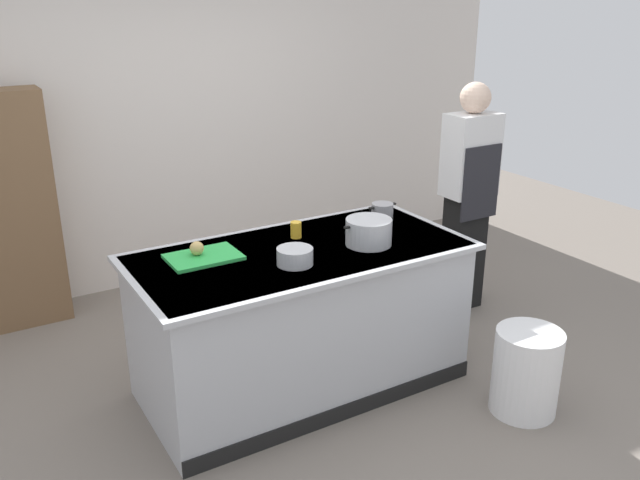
{
  "coord_description": "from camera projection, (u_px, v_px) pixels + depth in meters",
  "views": [
    {
      "loc": [
        -1.76,
        -3.15,
        2.31
      ],
      "look_at": [
        0.25,
        0.2,
        0.85
      ],
      "focal_mm": 37.48,
      "sensor_mm": 36.0,
      "label": 1
    }
  ],
  "objects": [
    {
      "name": "ground_plane",
      "position": [
        302.0,
        383.0,
        4.19
      ],
      "size": [
        10.0,
        10.0,
        0.0
      ],
      "primitive_type": "plane",
      "color": "slate"
    },
    {
      "name": "person_chef",
      "position": [
        468.0,
        193.0,
        4.92
      ],
      "size": [
        0.38,
        0.25,
        1.72
      ],
      "rotation": [
        0.0,
        0.0,
        1.74
      ],
      "color": "black",
      "rests_on": "ground_plane"
    },
    {
      "name": "juice_cup",
      "position": [
        296.0,
        230.0,
        4.06
      ],
      "size": [
        0.07,
        0.07,
        0.1
      ],
      "primitive_type": "cylinder",
      "color": "yellow",
      "rests_on": "counter_island"
    },
    {
      "name": "back_wall",
      "position": [
        172.0,
        99.0,
        5.35
      ],
      "size": [
        6.4,
        0.12,
        3.0
      ],
      "primitive_type": "cube",
      "color": "silver",
      "rests_on": "ground_plane"
    },
    {
      "name": "counter_island",
      "position": [
        302.0,
        317.0,
        4.03
      ],
      "size": [
        1.98,
        0.98,
        0.9
      ],
      "color": "#B7BABF",
      "rests_on": "ground_plane"
    },
    {
      "name": "mixing_bowl",
      "position": [
        295.0,
        256.0,
        3.66
      ],
      "size": [
        0.2,
        0.2,
        0.09
      ],
      "primitive_type": "cylinder",
      "color": "#B7BABF",
      "rests_on": "counter_island"
    },
    {
      "name": "cutting_board",
      "position": [
        204.0,
        257.0,
        3.75
      ],
      "size": [
        0.4,
        0.28,
        0.02
      ],
      "primitive_type": "cube",
      "color": "green",
      "rests_on": "counter_island"
    },
    {
      "name": "onion",
      "position": [
        197.0,
        248.0,
        3.74
      ],
      "size": [
        0.08,
        0.08,
        0.08
      ],
      "primitive_type": "sphere",
      "color": "tan",
      "rests_on": "cutting_board"
    },
    {
      "name": "sauce_pan",
      "position": [
        382.0,
        211.0,
        4.38
      ],
      "size": [
        0.21,
        0.14,
        0.11
      ],
      "color": "#99999E",
      "rests_on": "counter_island"
    },
    {
      "name": "stock_pot",
      "position": [
        369.0,
        232.0,
        3.94
      ],
      "size": [
        0.34,
        0.27,
        0.16
      ],
      "color": "#B7BABF",
      "rests_on": "counter_island"
    },
    {
      "name": "trash_bin",
      "position": [
        526.0,
        372.0,
        3.84
      ],
      "size": [
        0.38,
        0.38,
        0.51
      ],
      "primitive_type": "cylinder",
      "color": "white",
      "rests_on": "ground_plane"
    }
  ]
}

